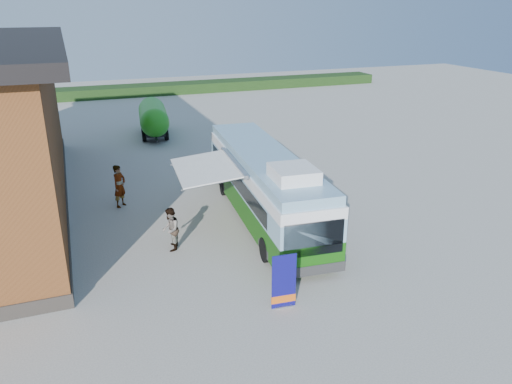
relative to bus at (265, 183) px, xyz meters
name	(u,v)px	position (x,y,z in m)	size (l,w,h in m)	color
ground	(266,271)	(-1.62, -4.25, -1.66)	(100.00, 100.00, 0.00)	#BCB7AD
hedge	(204,86)	(6.38, 33.75, -1.16)	(40.00, 3.00, 1.00)	#264419
bus	(265,183)	(0.00, 0.00, 0.00)	(3.31, 11.50, 3.49)	#1C6711
awning	(210,168)	(-2.34, 0.21, 0.87)	(2.81, 4.17, 0.51)	white
banner	(284,286)	(-1.95, -6.54, -0.92)	(0.80, 0.22, 1.83)	#0F0D64
picnic_table	(281,243)	(-0.68, -3.39, -1.14)	(1.55, 1.48, 0.70)	tan
person_a	(120,186)	(-5.73, 3.73, -0.66)	(0.73, 0.48, 2.00)	#999999
person_b	(171,229)	(-4.42, -1.45, -0.81)	(0.83, 0.65, 1.71)	#999999
slurry_tanker	(153,117)	(-1.98, 16.29, -0.27)	(2.45, 6.51, 2.42)	#25971B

